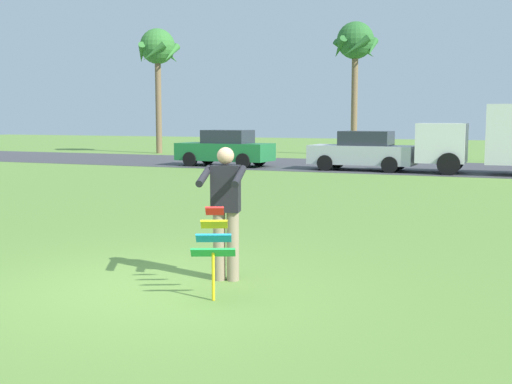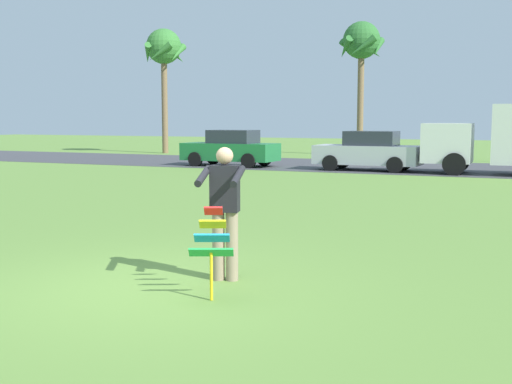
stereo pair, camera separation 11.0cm
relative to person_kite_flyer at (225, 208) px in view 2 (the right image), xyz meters
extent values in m
plane|color=olive|center=(-0.71, -0.72, -0.95)|extent=(120.00, 120.00, 0.00)
cube|color=#424247|center=(-0.71, 20.67, -0.95)|extent=(120.00, 8.00, 0.01)
cylinder|color=gray|center=(0.08, 0.04, -0.50)|extent=(0.16, 0.16, 0.90)
cylinder|color=gray|center=(-0.09, 0.00, -0.50)|extent=(0.16, 0.16, 0.90)
cube|color=black|center=(0.00, 0.02, 0.25)|extent=(0.40, 0.30, 0.60)
sphere|color=tan|center=(0.00, 0.02, 0.67)|extent=(0.22, 0.22, 0.22)
cylinder|color=black|center=(0.27, -0.17, 0.43)|extent=(0.23, 0.59, 0.24)
cylinder|color=black|center=(-0.16, -0.27, 0.43)|extent=(0.23, 0.59, 0.24)
cube|color=red|center=(0.07, -0.44, 0.03)|extent=(0.26, 0.22, 0.12)
cube|color=yellow|center=(0.13, -0.59, -0.11)|extent=(0.35, 0.26, 0.12)
cube|color=#1E99D8|center=(0.20, -0.74, -0.25)|extent=(0.44, 0.30, 0.12)
cube|color=green|center=(0.27, -0.89, -0.38)|extent=(0.52, 0.34, 0.12)
cylinder|color=yellow|center=(0.27, -0.89, -0.67)|extent=(0.04, 0.04, 0.56)
cube|color=#1E7238|center=(-8.78, 18.27, -0.31)|extent=(4.25, 1.82, 0.76)
cube|color=#282D38|center=(-8.63, 18.27, 0.35)|extent=(2.06, 1.45, 0.60)
cylinder|color=black|center=(-10.11, 17.50, -0.63)|extent=(0.65, 0.24, 0.64)
cylinder|color=black|center=(-10.06, 19.12, -0.63)|extent=(0.65, 0.24, 0.64)
cylinder|color=black|center=(-7.50, 17.43, -0.63)|extent=(0.65, 0.24, 0.64)
cylinder|color=black|center=(-7.46, 19.04, -0.63)|extent=(0.65, 0.24, 0.64)
cube|color=silver|center=(-2.60, 18.27, -0.31)|extent=(4.24, 1.79, 0.76)
cube|color=#282D38|center=(-2.45, 18.27, 0.35)|extent=(2.05, 1.44, 0.60)
cylinder|color=black|center=(-3.92, 17.49, -0.63)|extent=(0.64, 0.23, 0.64)
cylinder|color=black|center=(-3.89, 19.11, -0.63)|extent=(0.64, 0.23, 0.64)
cylinder|color=black|center=(-1.32, 17.43, -0.63)|extent=(0.64, 0.23, 0.64)
cylinder|color=black|center=(-1.28, 19.05, -0.63)|extent=(0.64, 0.23, 0.64)
cube|color=silver|center=(0.52, 18.22, 0.22)|extent=(1.83, 1.93, 1.50)
cylinder|color=black|center=(0.89, 17.30, -0.53)|extent=(0.85, 0.30, 0.84)
cylinder|color=black|center=(0.85, 19.14, -0.53)|extent=(0.85, 0.30, 0.84)
cylinder|color=brown|center=(-17.15, 26.47, 2.16)|extent=(0.36, 0.36, 6.22)
sphere|color=#387A33|center=(-17.15, 26.47, 5.46)|extent=(2.10, 2.10, 2.10)
cone|color=#387A33|center=(-16.20, 26.47, 5.01)|extent=(0.44, 1.56, 1.28)
cone|color=#387A33|center=(-16.85, 27.37, 5.01)|extent=(1.62, 0.90, 1.28)
cone|color=#387A33|center=(-17.92, 27.02, 5.01)|extent=(1.27, 1.52, 1.28)
cone|color=#387A33|center=(-17.92, 25.91, 5.01)|extent=(1.27, 1.52, 1.28)
cone|color=#387A33|center=(-16.85, 25.56, 5.01)|extent=(1.62, 0.90, 1.28)
cylinder|color=brown|center=(-5.69, 29.02, 2.21)|extent=(0.36, 0.36, 6.31)
sphere|color=#2D6B2D|center=(-5.69, 29.02, 5.56)|extent=(2.10, 2.10, 2.10)
cone|color=#2D6B2D|center=(-4.74, 29.02, 5.11)|extent=(0.44, 1.56, 1.28)
cone|color=#2D6B2D|center=(-5.40, 29.93, 5.11)|extent=(1.62, 0.90, 1.28)
cone|color=#2D6B2D|center=(-6.46, 29.58, 5.11)|extent=(1.27, 1.52, 1.28)
cone|color=#2D6B2D|center=(-6.46, 28.46, 5.11)|extent=(1.27, 1.52, 1.28)
cone|color=#2D6B2D|center=(-5.40, 28.12, 5.11)|extent=(1.62, 0.90, 1.28)
camera|label=1|loc=(3.53, -7.36, 1.14)|focal=45.06mm
camera|label=2|loc=(3.63, -7.31, 1.14)|focal=45.06mm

